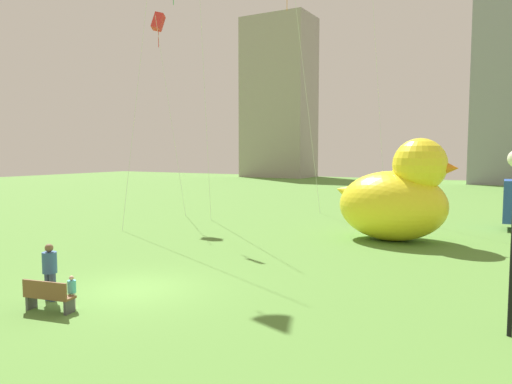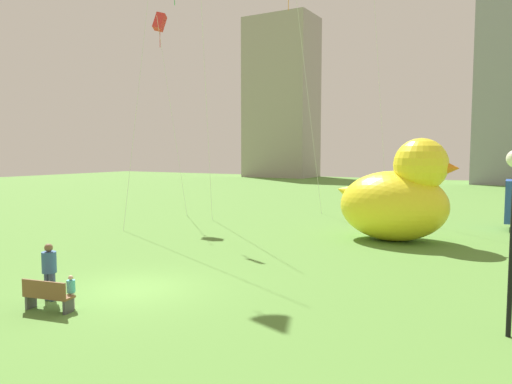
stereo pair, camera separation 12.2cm
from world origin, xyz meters
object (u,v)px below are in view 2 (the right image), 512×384
object	(u,v)px
person_child	(71,290)
giant_inflatable_duck	(398,198)
park_bench	(47,295)
person_adult	(49,269)
kite_red	(160,23)

from	to	relation	value
person_child	giant_inflatable_duck	size ratio (longest dim) A/B	0.16
park_bench	giant_inflatable_duck	bearing A→B (deg)	69.80
park_bench	person_adult	distance (m)	1.19
park_bench	kite_red	xyz separation A→B (m)	(-10.76, 17.36, 12.68)
park_bench	person_child	bearing A→B (deg)	53.16
person_child	kite_red	size ratio (longest dim) A/B	0.07
kite_red	person_child	bearing A→B (deg)	-56.52
person_child	kite_red	world-z (taller)	kite_red
person_adult	giant_inflatable_duck	xyz separation A→B (m)	(6.65, 15.11, 1.23)
person_adult	person_child	world-z (taller)	person_adult
park_bench	kite_red	bearing A→B (deg)	121.81
park_bench	person_adult	bearing A→B (deg)	139.01
giant_inflatable_duck	park_bench	bearing A→B (deg)	-110.20
giant_inflatable_duck	person_child	bearing A→B (deg)	-109.57
person_child	park_bench	bearing A→B (deg)	-126.84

